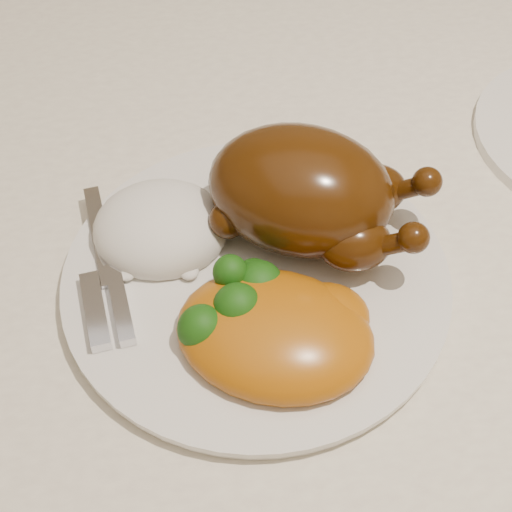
{
  "coord_description": "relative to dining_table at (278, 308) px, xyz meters",
  "views": [
    {
      "loc": [
        -0.06,
        -0.39,
        1.22
      ],
      "look_at": [
        -0.03,
        -0.05,
        0.8
      ],
      "focal_mm": 50.0,
      "sensor_mm": 36.0,
      "label": 1
    }
  ],
  "objects": [
    {
      "name": "tablecloth",
      "position": [
        0.0,
        0.0,
        0.07
      ],
      "size": [
        1.73,
        1.03,
        0.18
      ],
      "color": "white",
      "rests_on": "dining_table"
    },
    {
      "name": "roast_chicken",
      "position": [
        0.02,
        -0.01,
        0.16
      ],
      "size": [
        0.2,
        0.16,
        0.1
      ],
      "rotation": [
        0.0,
        0.0,
        -0.41
      ],
      "color": "#412007",
      "rests_on": "dinner_plate"
    },
    {
      "name": "dinner_plate",
      "position": [
        -0.03,
        -0.05,
        0.11
      ],
      "size": [
        0.38,
        0.38,
        0.01
      ],
      "primitive_type": "cylinder",
      "rotation": [
        0.0,
        0.0,
        -0.31
      ],
      "color": "white",
      "rests_on": "tablecloth"
    },
    {
      "name": "cutlery",
      "position": [
        -0.14,
        -0.05,
        0.12
      ],
      "size": [
        0.05,
        0.17,
        0.01
      ],
      "rotation": [
        0.0,
        0.0,
        0.18
      ],
      "color": "silver",
      "rests_on": "dinner_plate"
    },
    {
      "name": "rice_mound",
      "position": [
        -0.1,
        -0.0,
        0.13
      ],
      "size": [
        0.12,
        0.11,
        0.06
      ],
      "rotation": [
        0.0,
        0.0,
        -0.08
      ],
      "color": "white",
      "rests_on": "dinner_plate"
    },
    {
      "name": "mac_and_cheese",
      "position": [
        -0.02,
        -0.11,
        0.13
      ],
      "size": [
        0.18,
        0.16,
        0.06
      ],
      "rotation": [
        0.0,
        0.0,
        -0.35
      ],
      "color": "#B9660B",
      "rests_on": "dinner_plate"
    },
    {
      "name": "dining_table",
      "position": [
        0.0,
        0.0,
        0.0
      ],
      "size": [
        1.6,
        0.9,
        0.76
      ],
      "color": "brown",
      "rests_on": "floor"
    }
  ]
}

